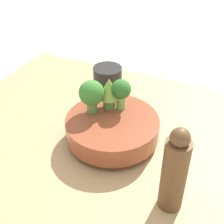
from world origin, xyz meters
name	(u,v)px	position (x,y,z in m)	size (l,w,h in m)	color
ground_plane	(109,159)	(0.00, 0.00, 0.00)	(6.00, 6.00, 0.00)	beige
table	(109,152)	(0.00, 0.00, 0.02)	(0.85, 0.69, 0.05)	tan
bowl	(112,128)	(0.00, 0.02, 0.08)	(0.21, 0.21, 0.06)	brown
broccoli_floret_back	(120,91)	(0.00, 0.07, 0.15)	(0.05, 0.05, 0.08)	#7AB256
broccoli_floret_left	(92,94)	(-0.05, 0.03, 0.15)	(0.06, 0.06, 0.08)	#609347
romanesco_piece_far	(109,91)	(-0.03, 0.06, 0.15)	(0.05, 0.05, 0.08)	#609347
cup	(108,80)	(-0.10, 0.21, 0.08)	(0.08, 0.08, 0.08)	black
pepper_mill	(174,172)	(0.17, -0.10, 0.13)	(0.05, 0.05, 0.18)	brown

